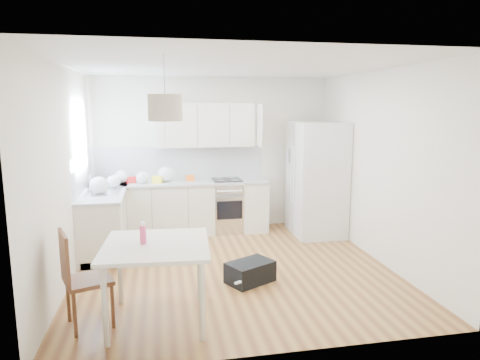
# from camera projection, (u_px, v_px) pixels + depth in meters

# --- Properties ---
(floor) EXTENTS (4.20, 4.20, 0.00)m
(floor) POSITION_uv_depth(u_px,v_px,m) (233.00, 268.00, 5.87)
(floor) COLOR brown
(floor) RESTS_ON ground
(ceiling) EXTENTS (4.20, 4.20, 0.00)m
(ceiling) POSITION_uv_depth(u_px,v_px,m) (233.00, 66.00, 5.41)
(ceiling) COLOR white
(ceiling) RESTS_ON wall_back
(wall_back) EXTENTS (4.20, 0.00, 4.20)m
(wall_back) POSITION_uv_depth(u_px,v_px,m) (213.00, 154.00, 7.67)
(wall_back) COLOR white
(wall_back) RESTS_ON floor
(wall_left) EXTENTS (0.00, 4.20, 4.20)m
(wall_left) POSITION_uv_depth(u_px,v_px,m) (65.00, 176.00, 5.25)
(wall_left) COLOR white
(wall_left) RESTS_ON floor
(wall_right) EXTENTS (0.00, 4.20, 4.20)m
(wall_right) POSITION_uv_depth(u_px,v_px,m) (380.00, 167.00, 6.03)
(wall_right) COLOR white
(wall_right) RESTS_ON floor
(window_glassblock) EXTENTS (0.02, 1.00, 1.00)m
(window_glassblock) POSITION_uv_depth(u_px,v_px,m) (80.00, 137.00, 6.30)
(window_glassblock) COLOR #BFE0F9
(window_glassblock) RESTS_ON wall_left
(cabinets_back) EXTENTS (3.00, 0.60, 0.88)m
(cabinets_back) POSITION_uv_depth(u_px,v_px,m) (181.00, 209.00, 7.42)
(cabinets_back) COLOR silver
(cabinets_back) RESTS_ON floor
(cabinets_left) EXTENTS (0.60, 1.80, 0.88)m
(cabinets_left) POSITION_uv_depth(u_px,v_px,m) (106.00, 221.00, 6.62)
(cabinets_left) COLOR silver
(cabinets_left) RESTS_ON floor
(counter_back) EXTENTS (3.02, 0.64, 0.04)m
(counter_back) POSITION_uv_depth(u_px,v_px,m) (181.00, 183.00, 7.35)
(counter_back) COLOR #B9BCBE
(counter_back) RESTS_ON cabinets_back
(counter_left) EXTENTS (0.64, 1.82, 0.04)m
(counter_left) POSITION_uv_depth(u_px,v_px,m) (104.00, 192.00, 6.54)
(counter_left) COLOR #B9BCBE
(counter_left) RESTS_ON cabinets_left
(backsplash_back) EXTENTS (3.00, 0.01, 0.58)m
(backsplash_back) POSITION_uv_depth(u_px,v_px,m) (180.00, 163.00, 7.58)
(backsplash_back) COLOR white
(backsplash_back) RESTS_ON wall_back
(backsplash_left) EXTENTS (0.01, 1.80, 0.58)m
(backsplash_left) POSITION_uv_depth(u_px,v_px,m) (83.00, 173.00, 6.44)
(backsplash_left) COLOR white
(backsplash_left) RESTS_ON wall_left
(upper_cabinets) EXTENTS (1.70, 0.32, 0.75)m
(upper_cabinets) POSITION_uv_depth(u_px,v_px,m) (205.00, 125.00, 7.40)
(upper_cabinets) COLOR silver
(upper_cabinets) RESTS_ON wall_back
(range_oven) EXTENTS (0.50, 0.61, 0.88)m
(range_oven) POSITION_uv_depth(u_px,v_px,m) (227.00, 207.00, 7.57)
(range_oven) COLOR silver
(range_oven) RESTS_ON floor
(sink) EXTENTS (0.50, 0.80, 0.16)m
(sink) POSITION_uv_depth(u_px,v_px,m) (104.00, 192.00, 6.49)
(sink) COLOR silver
(sink) RESTS_ON counter_left
(refrigerator) EXTENTS (0.92, 0.97, 1.94)m
(refrigerator) POSITION_uv_depth(u_px,v_px,m) (318.00, 179.00, 7.31)
(refrigerator) COLOR white
(refrigerator) RESTS_ON floor
(dining_table) EXTENTS (1.12, 1.12, 0.83)m
(dining_table) POSITION_uv_depth(u_px,v_px,m) (156.00, 253.00, 4.32)
(dining_table) COLOR beige
(dining_table) RESTS_ON floor
(dining_chair) EXTENTS (0.54, 0.54, 1.00)m
(dining_chair) POSITION_uv_depth(u_px,v_px,m) (89.00, 278.00, 4.27)
(dining_chair) COLOR #523018
(dining_chair) RESTS_ON floor
(drink_bottle) EXTENTS (0.08, 0.08, 0.22)m
(drink_bottle) POSITION_uv_depth(u_px,v_px,m) (143.00, 233.00, 4.30)
(drink_bottle) COLOR #DE3D6F
(drink_bottle) RESTS_ON dining_table
(gym_bag) EXTENTS (0.68, 0.60, 0.26)m
(gym_bag) POSITION_uv_depth(u_px,v_px,m) (250.00, 272.00, 5.39)
(gym_bag) COLOR black
(gym_bag) RESTS_ON floor
(pendant_lamp) EXTENTS (0.37, 0.37, 0.26)m
(pendant_lamp) POSITION_uv_depth(u_px,v_px,m) (165.00, 108.00, 4.20)
(pendant_lamp) COLOR beige
(pendant_lamp) RESTS_ON ceiling
(grocery_bag_a) EXTENTS (0.24, 0.20, 0.22)m
(grocery_bag_a) POSITION_uv_depth(u_px,v_px,m) (121.00, 177.00, 7.16)
(grocery_bag_a) COLOR white
(grocery_bag_a) RESTS_ON counter_back
(grocery_bag_b) EXTENTS (0.21, 0.18, 0.19)m
(grocery_bag_b) POSITION_uv_depth(u_px,v_px,m) (143.00, 178.00, 7.16)
(grocery_bag_b) COLOR white
(grocery_bag_b) RESTS_ON counter_back
(grocery_bag_c) EXTENTS (0.28, 0.24, 0.26)m
(grocery_bag_c) POSITION_uv_depth(u_px,v_px,m) (166.00, 174.00, 7.29)
(grocery_bag_c) COLOR white
(grocery_bag_c) RESTS_ON counter_back
(grocery_bag_d) EXTENTS (0.22, 0.18, 0.19)m
(grocery_bag_d) POSITION_uv_depth(u_px,v_px,m) (113.00, 182.00, 6.77)
(grocery_bag_d) COLOR white
(grocery_bag_d) RESTS_ON counter_back
(grocery_bag_e) EXTENTS (0.28, 0.24, 0.25)m
(grocery_bag_e) POSITION_uv_depth(u_px,v_px,m) (99.00, 185.00, 6.30)
(grocery_bag_e) COLOR white
(grocery_bag_e) RESTS_ON counter_left
(snack_orange) EXTENTS (0.14, 0.09, 0.10)m
(snack_orange) POSITION_uv_depth(u_px,v_px,m) (190.00, 178.00, 7.41)
(snack_orange) COLOR orange
(snack_orange) RESTS_ON counter_back
(snack_yellow) EXTENTS (0.20, 0.16, 0.12)m
(snack_yellow) POSITION_uv_depth(u_px,v_px,m) (157.00, 179.00, 7.21)
(snack_yellow) COLOR yellow
(snack_yellow) RESTS_ON counter_back
(snack_red) EXTENTS (0.18, 0.16, 0.10)m
(snack_red) POSITION_uv_depth(u_px,v_px,m) (131.00, 180.00, 7.21)
(snack_red) COLOR red
(snack_red) RESTS_ON counter_back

